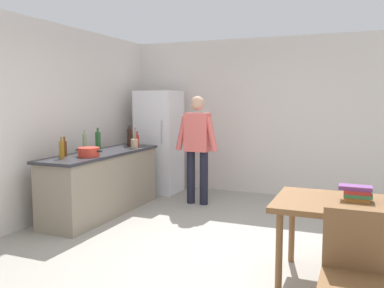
% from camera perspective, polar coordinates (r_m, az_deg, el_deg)
% --- Properties ---
extents(ground_plane, '(14.00, 14.00, 0.00)m').
position_cam_1_polar(ground_plane, '(4.60, 3.30, -14.78)').
color(ground_plane, '#9E998E').
extents(wall_back, '(6.40, 0.12, 2.70)m').
position_cam_1_polar(wall_back, '(7.20, 11.25, 3.73)').
color(wall_back, silver).
rests_on(wall_back, ground_plane).
extents(wall_left, '(0.12, 5.60, 2.70)m').
position_cam_1_polar(wall_left, '(5.85, -20.76, 2.91)').
color(wall_left, silver).
rests_on(wall_left, ground_plane).
extents(kitchen_counter, '(0.64, 2.20, 0.90)m').
position_cam_1_polar(kitchen_counter, '(6.05, -12.34, -5.32)').
color(kitchen_counter, gray).
rests_on(kitchen_counter, ground_plane).
extents(refrigerator, '(0.70, 0.67, 1.80)m').
position_cam_1_polar(refrigerator, '(7.29, -4.59, 0.32)').
color(refrigerator, white).
rests_on(refrigerator, ground_plane).
extents(person, '(0.70, 0.22, 1.70)m').
position_cam_1_polar(person, '(6.39, 0.75, 0.21)').
color(person, '#1E1E2D').
rests_on(person, ground_plane).
extents(dining_table, '(1.40, 0.90, 0.75)m').
position_cam_1_polar(dining_table, '(3.88, 21.97, -8.75)').
color(dining_table, brown).
rests_on(dining_table, ground_plane).
extents(chair, '(0.42, 0.42, 0.91)m').
position_cam_1_polar(chair, '(3.00, 21.66, -15.96)').
color(chair, brown).
rests_on(chair, ground_plane).
extents(cooking_pot, '(0.40, 0.28, 0.12)m').
position_cam_1_polar(cooking_pot, '(5.54, -14.20, -1.09)').
color(cooking_pot, red).
rests_on(cooking_pot, kitchen_counter).
extents(utensil_jar, '(0.11, 0.11, 0.32)m').
position_cam_1_polar(utensil_jar, '(6.35, -8.03, 0.12)').
color(utensil_jar, tan).
rests_on(utensil_jar, kitchen_counter).
extents(bottle_sauce_red, '(0.06, 0.06, 0.24)m').
position_cam_1_polar(bottle_sauce_red, '(6.61, -7.67, 0.52)').
color(bottle_sauce_red, '#B22319').
rests_on(bottle_sauce_red, kitchen_counter).
extents(bottle_oil_amber, '(0.06, 0.06, 0.28)m').
position_cam_1_polar(bottle_oil_amber, '(5.42, -17.73, -0.75)').
color(bottle_oil_amber, '#996619').
rests_on(bottle_oil_amber, kitchen_counter).
extents(bottle_beer_brown, '(0.06, 0.06, 0.26)m').
position_cam_1_polar(bottle_beer_brown, '(5.65, -17.36, -0.57)').
color(bottle_beer_brown, '#5B3314').
rests_on(bottle_beer_brown, kitchen_counter).
extents(bottle_wine_dark, '(0.08, 0.08, 0.34)m').
position_cam_1_polar(bottle_wine_dark, '(6.60, -8.71, 0.92)').
color(bottle_wine_dark, black).
rests_on(bottle_wine_dark, kitchen_counter).
extents(bottle_wine_green, '(0.08, 0.08, 0.34)m').
position_cam_1_polar(bottle_wine_green, '(6.06, -12.99, 0.37)').
color(bottle_wine_green, '#1E5123').
rests_on(bottle_wine_green, kitchen_counter).
extents(bottle_vinegar_tall, '(0.06, 0.06, 0.32)m').
position_cam_1_polar(bottle_vinegar_tall, '(5.95, -14.74, 0.12)').
color(bottle_vinegar_tall, gray).
rests_on(bottle_vinegar_tall, kitchen_counter).
extents(book_stack, '(0.28, 0.19, 0.13)m').
position_cam_1_polar(book_stack, '(3.93, 22.02, -6.39)').
color(book_stack, orange).
rests_on(book_stack, dining_table).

